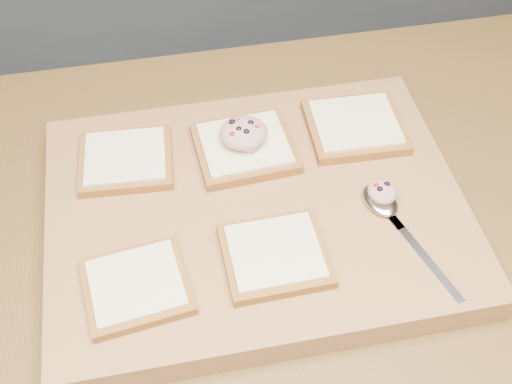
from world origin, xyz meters
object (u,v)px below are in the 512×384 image
Objects in this scene: spoon at (386,208)px; bread_far_center at (245,147)px; cutting_board at (256,212)px; tuna_salad_dollop at (243,133)px.

bread_far_center is at bearing 138.81° from spoon.
bread_far_center reaches higher than spoon.
spoon is at bearing -16.40° from cutting_board.
spoon is (0.15, -0.04, 0.03)m from cutting_board.
bread_far_center is 0.71× the size of spoon.
cutting_board is 0.16m from spoon.
cutting_board is 0.10m from tuna_salad_dollop.
spoon is at bearing -41.63° from tuna_salad_dollop.
cutting_board is at bearing -90.65° from tuna_salad_dollop.
cutting_board is 0.09m from bread_far_center.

